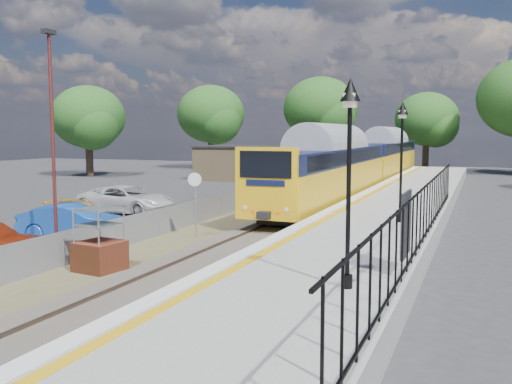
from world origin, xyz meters
The scene contains 17 objects.
ground centered at (0.00, 0.00, 0.00)m, with size 120.00×120.00×0.00m, color #2D2D30.
track_bed centered at (-0.47, 9.67, 0.09)m, with size 5.90×80.00×0.29m.
platform centered at (4.20, 8.00, 0.45)m, with size 5.00×70.00×0.90m, color gray.
platform_edge centered at (2.14, 8.00, 0.90)m, with size 0.90×70.00×0.01m.
victorian_lamp_south centered at (5.50, -4.00, 4.30)m, with size 0.44×0.44×4.60m.
victorian_lamp_north centered at (5.30, 6.00, 4.30)m, with size 0.44×0.44×4.60m.
palisade_fence centered at (6.55, 2.24, 1.84)m, with size 0.12×26.00×2.00m.
wire_fence centered at (-4.20, 12.00, 0.60)m, with size 0.06×52.00×1.20m.
outbuilding centered at (-10.91, 31.21, 1.52)m, with size 10.80×10.10×3.12m.
tree_line centered at (1.40, 42.00, 6.61)m, with size 56.80×43.80×11.88m.
train centered at (0.00, 25.85, 2.34)m, with size 2.82×40.83×3.51m.
brick_plinth centered at (-2.75, -1.87, 0.98)m, with size 1.44×1.44×2.04m.
speed_sign centered at (-2.50, 3.98, 1.85)m, with size 0.54×0.18×2.74m.
carpark_lamp centered at (-5.51, -0.63, 4.39)m, with size 0.25×0.50×7.77m.
car_blue centered at (-7.32, 2.40, 0.71)m, with size 1.51×4.32×1.42m, color #1C4DAA.
car_yellow centered at (-8.98, 4.90, 0.57)m, with size 1.61×3.96×1.15m, color gold.
car_white centered at (-9.50, 9.42, 0.74)m, with size 2.47×5.35×1.49m, color silver.
Camera 1 is at (8.20, -16.22, 4.34)m, focal length 40.00 mm.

